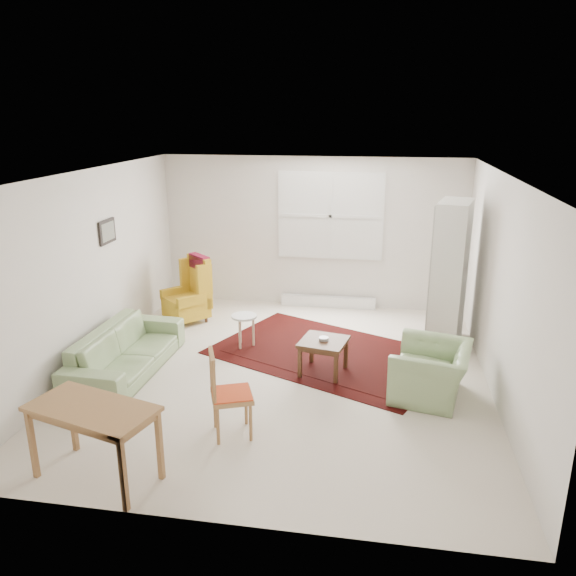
% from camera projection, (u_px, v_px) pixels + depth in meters
% --- Properties ---
extents(room, '(5.04, 5.54, 2.51)m').
position_uv_depth(room, '(288.00, 274.00, 6.92)').
color(room, beige).
rests_on(room, ground).
extents(rug, '(3.53, 2.99, 0.03)m').
position_uv_depth(rug, '(327.00, 353.00, 7.69)').
color(rug, black).
rests_on(rug, ground).
extents(sofa, '(0.84, 2.02, 0.80)m').
position_uv_depth(sofa, '(125.00, 343.00, 7.04)').
color(sofa, '#7F9966').
rests_on(sofa, ground).
extents(armchair, '(1.02, 1.11, 0.74)m').
position_uv_depth(armchair, '(431.00, 367.00, 6.45)').
color(armchair, '#7F9966').
rests_on(armchair, ground).
extents(wingback_chair, '(0.87, 0.88, 1.05)m').
position_uv_depth(wingback_chair, '(185.00, 290.00, 8.74)').
color(wingback_chair, gold).
rests_on(wingback_chair, ground).
extents(coffee_table, '(0.65, 0.65, 0.45)m').
position_uv_depth(coffee_table, '(323.00, 357.00, 7.07)').
color(coffee_table, '#412514').
rests_on(coffee_table, ground).
extents(stool, '(0.43, 0.43, 0.48)m').
position_uv_depth(stool, '(244.00, 331.00, 7.87)').
color(stool, white).
rests_on(stool, ground).
extents(cabinet, '(0.61, 0.89, 2.04)m').
position_uv_depth(cabinet, '(450.00, 274.00, 7.80)').
color(cabinet, white).
rests_on(cabinet, ground).
extents(desk, '(1.25, 0.86, 0.72)m').
position_uv_depth(desk, '(96.00, 443.00, 4.99)').
color(desk, '#9B6D3E').
rests_on(desk, ground).
extents(desk_chair, '(0.52, 0.52, 0.92)m').
position_uv_depth(desk_chair, '(232.00, 393.00, 5.65)').
color(desk_chair, '#9B6D3E').
rests_on(desk_chair, ground).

